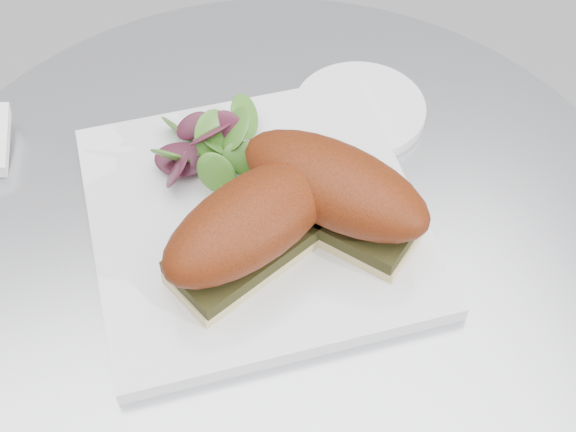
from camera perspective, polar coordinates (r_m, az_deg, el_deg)
name	(u,v)px	position (r m, az deg, el deg)	size (l,w,h in m)	color
table	(279,367)	(0.93, -0.66, -10.68)	(0.70, 0.70, 0.73)	#BABBC2
plate	(255,218)	(0.72, -2.34, -0.14)	(0.29, 0.29, 0.02)	white
sandwich_left	(252,226)	(0.66, -2.59, -0.75)	(0.19, 0.14, 0.08)	beige
sandwich_right	(334,191)	(0.68, 3.31, 1.78)	(0.17, 0.19, 0.08)	beige
salad	(216,143)	(0.74, -5.17, 5.18)	(0.10, 0.10, 0.05)	#4A7E29
saucer	(360,110)	(0.82, 5.12, 7.54)	(0.13, 0.13, 0.01)	white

